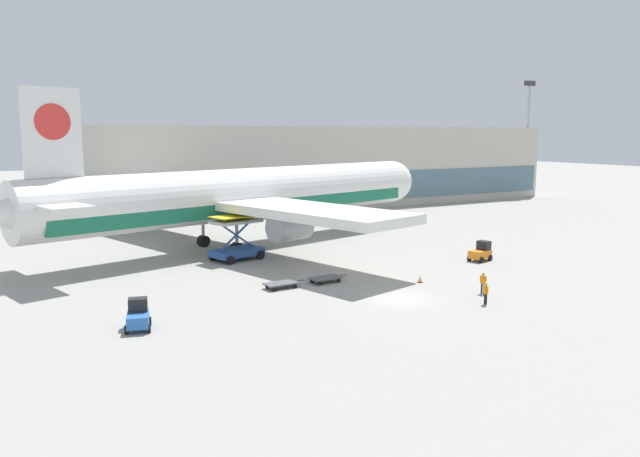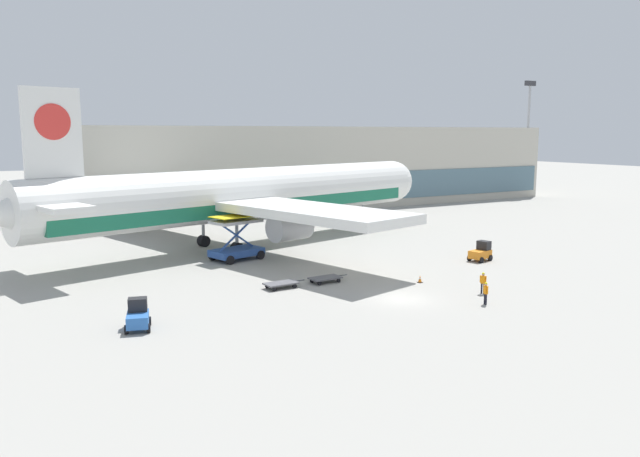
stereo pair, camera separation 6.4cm
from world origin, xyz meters
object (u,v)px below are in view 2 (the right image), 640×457
baggage_tug_foreground (481,252)px  scissor_lift_loader (236,242)px  baggage_dolly_lead (281,284)px  baggage_dolly_second (325,278)px  light_mast (528,130)px  traffic_cone_near (420,279)px  baggage_tug_mid (138,316)px  ground_crew_near (486,291)px  airplane_main (243,196)px  ground_crew_far (483,281)px

baggage_tug_foreground → scissor_lift_loader: bearing=136.5°
scissor_lift_loader → baggage_tug_foreground: scissor_lift_loader is taller
baggage_dolly_lead → baggage_dolly_second: 4.26m
light_mast → traffic_cone_near: 84.61m
scissor_lift_loader → baggage_tug_foreground: (21.57, -12.95, -0.93)m
light_mast → baggage_tug_mid: bearing=-151.5°
baggage_dolly_second → ground_crew_near: ground_crew_near is taller
baggage_dolly_lead → traffic_cone_near: bearing=-23.6°
light_mast → traffic_cone_near: bearing=-143.9°
baggage_tug_mid → traffic_cone_near: size_ratio=4.23×
airplane_main → scissor_lift_loader: size_ratio=9.85×
ground_crew_near → baggage_tug_foreground: bearing=152.4°
ground_crew_near → ground_crew_far: bearing=154.5°
scissor_lift_loader → ground_crew_near: (10.00, -25.33, -0.78)m
ground_crew_far → ground_crew_near: bearing=116.3°
baggage_tug_mid → ground_crew_far: bearing=-83.7°
baggage_tug_foreground → ground_crew_near: size_ratio=1.54×
baggage_dolly_second → ground_crew_near: 14.09m
light_mast → ground_crew_near: size_ratio=13.38×
baggage_tug_foreground → ground_crew_far: 13.70m
scissor_lift_loader → ground_crew_near: scissor_lift_loader is taller
scissor_lift_loader → ground_crew_far: 25.90m
baggage_tug_mid → ground_crew_far: (26.66, -4.72, 0.19)m
scissor_lift_loader → baggage_dolly_lead: 13.15m
baggage_tug_mid → baggage_dolly_second: (17.48, 5.00, -0.49)m
baggage_dolly_lead → baggage_dolly_second: size_ratio=1.00×
baggage_dolly_second → traffic_cone_near: size_ratio=5.78×
ground_crew_far → traffic_cone_near: ground_crew_far is taller
scissor_lift_loader → baggage_dolly_second: bearing=-91.8°
ground_crew_far → traffic_cone_near: 5.97m
ground_crew_near → traffic_cone_near: 8.08m
light_mast → baggage_tug_mid: (-92.17, -50.14, -12.67)m
airplane_main → traffic_cone_near: bearing=-89.2°
light_mast → traffic_cone_near: (-67.49, -49.28, -13.23)m
baggage_tug_mid → traffic_cone_near: bearing=-71.6°
ground_crew_near → light_mast: bearing=145.7°
airplane_main → light_mast: bearing=4.5°
baggage_tug_mid → scissor_lift_loader: bearing=-22.3°
baggage_tug_mid → airplane_main: bearing=-19.8°
baggage_tug_foreground → baggage_dolly_second: bearing=168.0°
scissor_lift_loader → ground_crew_near: 27.25m
airplane_main → baggage_dolly_second: bearing=-106.4°
baggage_tug_mid → baggage_dolly_second: bearing=-57.7°
baggage_tug_foreground → traffic_cone_near: (-11.43, -4.34, -0.56)m
light_mast → baggage_dolly_lead: size_ratio=6.26×
baggage_tug_mid → baggage_dolly_lead: 14.19m
baggage_tug_foreground → baggage_dolly_second: (-18.63, -0.20, -0.49)m
light_mast → baggage_dolly_lead: light_mast is taller
baggage_dolly_lead → baggage_tug_foreground: bearing=-2.9°
baggage_dolly_second → airplane_main: bearing=85.0°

